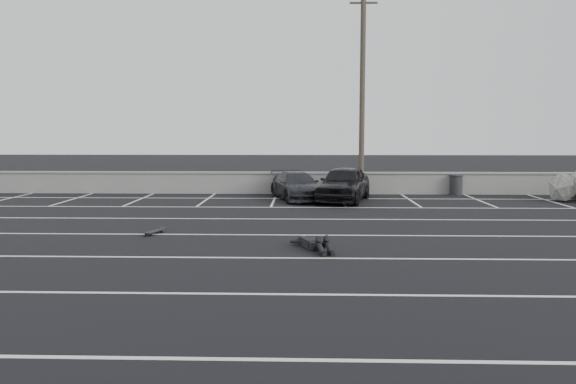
{
  "coord_description": "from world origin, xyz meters",
  "views": [
    {
      "loc": [
        -0.67,
        -13.11,
        3.0
      ],
      "look_at": [
        -1.21,
        5.45,
        1.0
      ],
      "focal_mm": 35.0,
      "sensor_mm": 36.0,
      "label": 1
    }
  ],
  "objects_px": {
    "person": "(311,238)",
    "skateboard": "(154,232)",
    "trash_bin": "(456,185)",
    "car_left": "(344,184)",
    "utility_pole": "(362,93)",
    "car_right": "(297,186)"
  },
  "relations": [
    {
      "from": "person",
      "to": "skateboard",
      "type": "xyz_separation_m",
      "value": [
        -4.59,
        1.72,
        -0.15
      ]
    },
    {
      "from": "skateboard",
      "to": "trash_bin",
      "type": "bearing_deg",
      "value": 61.99
    },
    {
      "from": "car_left",
      "to": "utility_pole",
      "type": "bearing_deg",
      "value": 80.83
    },
    {
      "from": "car_right",
      "to": "utility_pole",
      "type": "distance_m",
      "value": 5.37
    },
    {
      "from": "car_left",
      "to": "car_right",
      "type": "xyz_separation_m",
      "value": [
        -2.03,
        0.54,
        -0.15
      ]
    },
    {
      "from": "car_left",
      "to": "car_right",
      "type": "distance_m",
      "value": 2.11
    },
    {
      "from": "car_left",
      "to": "skateboard",
      "type": "distance_m",
      "value": 10.14
    },
    {
      "from": "utility_pole",
      "to": "skateboard",
      "type": "relative_size",
      "value": 11.25
    },
    {
      "from": "trash_bin",
      "to": "skateboard",
      "type": "xyz_separation_m",
      "value": [
        -11.63,
        -10.57,
        -0.41
      ]
    },
    {
      "from": "utility_pole",
      "to": "skateboard",
      "type": "height_order",
      "value": "utility_pole"
    },
    {
      "from": "car_left",
      "to": "trash_bin",
      "type": "distance_m",
      "value": 6.06
    },
    {
      "from": "person",
      "to": "skateboard",
      "type": "relative_size",
      "value": 2.92
    },
    {
      "from": "utility_pole",
      "to": "car_left",
      "type": "bearing_deg",
      "value": -114.3
    },
    {
      "from": "car_right",
      "to": "skateboard",
      "type": "distance_m",
      "value": 9.53
    },
    {
      "from": "car_left",
      "to": "trash_bin",
      "type": "bearing_deg",
      "value": 39.74
    },
    {
      "from": "car_right",
      "to": "utility_pole",
      "type": "bearing_deg",
      "value": 11.69
    },
    {
      "from": "car_left",
      "to": "skateboard",
      "type": "relative_size",
      "value": 5.34
    },
    {
      "from": "car_left",
      "to": "person",
      "type": "distance_m",
      "value": 9.9
    },
    {
      "from": "trash_bin",
      "to": "person",
      "type": "relative_size",
      "value": 0.39
    },
    {
      "from": "car_right",
      "to": "utility_pole",
      "type": "relative_size",
      "value": 0.45
    },
    {
      "from": "person",
      "to": "skateboard",
      "type": "height_order",
      "value": "person"
    },
    {
      "from": "car_right",
      "to": "trash_bin",
      "type": "relative_size",
      "value": 4.36
    }
  ]
}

